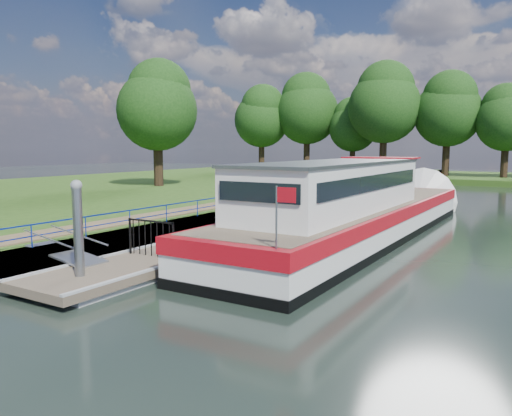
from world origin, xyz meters
The scene contains 17 objects.
ground centered at (0.00, 0.00, 0.00)m, with size 160.00×160.00×0.00m, color black.
riverbank centered at (-18.00, 15.00, 0.39)m, with size 32.00×90.00×0.78m, color #264614.
bank_edge centered at (-2.55, 15.00, 0.39)m, with size 1.10×90.00×0.78m, color #473D2D.
footpath centered at (-4.40, 8.00, 0.80)m, with size 1.60×40.00×0.05m, color brown.
carpark centered at (-11.00, 38.00, 0.81)m, with size 14.00×12.00×0.06m, color black.
blue_fence centered at (-2.75, 3.00, 1.31)m, with size 0.04×18.04×0.72m.
pontoon centered at (0.00, 13.00, 0.18)m, with size 2.50×30.00×0.56m.
mooring_piles centered at (0.00, 13.00, 1.28)m, with size 0.30×27.30×3.55m.
gangway centered at (-1.85, 0.50, 0.63)m, with size 2.58×1.00×0.92m.
gate_panel centered at (0.00, 2.20, 1.15)m, with size 1.85×0.05×1.15m.
barge centered at (3.60, 11.12, 1.09)m, with size 4.36×21.15×4.78m.
horizon_trees centered at (-1.61, 48.68, 7.95)m, with size 54.38×10.03×12.87m.
bank_tree_a centered at (-15.99, 20.08, 7.02)m, with size 6.12×6.12×9.72m.
car_a centered at (-7.70, 35.26, 1.39)m, with size 1.32×3.28×1.12m, color #999999.
car_b centered at (-10.54, 37.37, 1.39)m, with size 1.17×3.36×1.11m, color #999999.
car_c centered at (-14.08, 36.84, 1.37)m, with size 1.49×3.65×1.06m, color #999999.
car_d centered at (-10.40, 40.53, 1.47)m, with size 2.12×4.60×1.28m, color #999999.
Camera 1 is at (10.70, -9.03, 3.80)m, focal length 35.00 mm.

